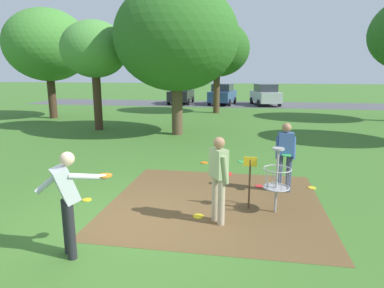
{
  "coord_description": "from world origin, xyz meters",
  "views": [
    {
      "loc": [
        2.26,
        -5.69,
        2.9
      ],
      "look_at": [
        0.8,
        2.88,
        1.0
      ],
      "focal_mm": 31.08,
      "sensor_mm": 36.0,
      "label": 1
    }
  ],
  "objects_px": {
    "frisbee_by_tee": "(312,188)",
    "frisbee_scattered_b": "(198,216)",
    "disc_golf_basket": "(274,178)",
    "tree_mid_center": "(94,50)",
    "tree_near_right": "(217,49)",
    "tree_mid_right": "(176,38)",
    "parked_car_center_left": "(223,94)",
    "player_throwing": "(219,175)",
    "frisbee_far_right": "(204,163)",
    "player_waiting_left": "(285,154)",
    "tree_mid_left": "(48,46)",
    "parked_car_center_right": "(265,95)",
    "frisbee_mid_grass": "(259,186)",
    "frisbee_scattered_a": "(87,200)",
    "frisbee_near_basket": "(241,162)",
    "player_foreground_watching": "(67,197)",
    "parked_car_leftmost": "(181,94)"
  },
  "relations": [
    {
      "from": "player_throwing",
      "to": "frisbee_far_right",
      "type": "height_order",
      "value": "player_throwing"
    },
    {
      "from": "player_throwing",
      "to": "parked_car_center_right",
      "type": "relative_size",
      "value": 0.38
    },
    {
      "from": "frisbee_scattered_b",
      "to": "player_throwing",
      "type": "bearing_deg",
      "value": -23.19
    },
    {
      "from": "frisbee_scattered_b",
      "to": "tree_near_right",
      "type": "distance_m",
      "value": 18.14
    },
    {
      "from": "tree_mid_right",
      "to": "frisbee_far_right",
      "type": "bearing_deg",
      "value": -68.08
    },
    {
      "from": "frisbee_near_basket",
      "to": "frisbee_scattered_a",
      "type": "height_order",
      "value": "same"
    },
    {
      "from": "player_foreground_watching",
      "to": "player_throwing",
      "type": "distance_m",
      "value": 2.72
    },
    {
      "from": "frisbee_scattered_b",
      "to": "frisbee_near_basket",
      "type": "bearing_deg",
      "value": 80.42
    },
    {
      "from": "tree_mid_left",
      "to": "parked_car_center_right",
      "type": "distance_m",
      "value": 17.78
    },
    {
      "from": "disc_golf_basket",
      "to": "tree_mid_center",
      "type": "relative_size",
      "value": 0.26
    },
    {
      "from": "player_foreground_watching",
      "to": "frisbee_scattered_b",
      "type": "xyz_separation_m",
      "value": [
        1.79,
        1.77,
        -0.98
      ]
    },
    {
      "from": "player_foreground_watching",
      "to": "tree_mid_left",
      "type": "bearing_deg",
      "value": 122.7
    },
    {
      "from": "tree_near_right",
      "to": "tree_mid_right",
      "type": "xyz_separation_m",
      "value": [
        -0.99,
        -8.67,
        -0.06
      ]
    },
    {
      "from": "disc_golf_basket",
      "to": "frisbee_mid_grass",
      "type": "bearing_deg",
      "value": 98.27
    },
    {
      "from": "tree_near_right",
      "to": "player_waiting_left",
      "type": "bearing_deg",
      "value": -78.53
    },
    {
      "from": "tree_near_right",
      "to": "parked_car_leftmost",
      "type": "bearing_deg",
      "value": 120.96
    },
    {
      "from": "frisbee_mid_grass",
      "to": "parked_car_leftmost",
      "type": "xyz_separation_m",
      "value": [
        -6.51,
        21.95,
        0.91
      ]
    },
    {
      "from": "frisbee_by_tee",
      "to": "parked_car_center_left",
      "type": "distance_m",
      "value": 22.14
    },
    {
      "from": "disc_golf_basket",
      "to": "parked_car_center_left",
      "type": "bearing_deg",
      "value": 97.09
    },
    {
      "from": "disc_golf_basket",
      "to": "tree_near_right",
      "type": "distance_m",
      "value": 17.65
    },
    {
      "from": "frisbee_by_tee",
      "to": "tree_mid_left",
      "type": "distance_m",
      "value": 18.22
    },
    {
      "from": "frisbee_scattered_a",
      "to": "tree_mid_right",
      "type": "height_order",
      "value": "tree_mid_right"
    },
    {
      "from": "frisbee_near_basket",
      "to": "parked_car_center_left",
      "type": "relative_size",
      "value": 0.05
    },
    {
      "from": "frisbee_scattered_a",
      "to": "parked_car_center_left",
      "type": "relative_size",
      "value": 0.05
    },
    {
      "from": "frisbee_scattered_a",
      "to": "parked_car_center_right",
      "type": "xyz_separation_m",
      "value": [
        5.01,
        23.43,
        0.91
      ]
    },
    {
      "from": "frisbee_mid_grass",
      "to": "frisbee_by_tee",
      "type": "bearing_deg",
      "value": 4.43
    },
    {
      "from": "player_throwing",
      "to": "frisbee_scattered_a",
      "type": "relative_size",
      "value": 8.15
    },
    {
      "from": "disc_golf_basket",
      "to": "frisbee_by_tee",
      "type": "bearing_deg",
      "value": 56.45
    },
    {
      "from": "player_throwing",
      "to": "frisbee_by_tee",
      "type": "height_order",
      "value": "player_throwing"
    },
    {
      "from": "player_foreground_watching",
      "to": "parked_car_center_right",
      "type": "distance_m",
      "value": 25.98
    },
    {
      "from": "tree_mid_left",
      "to": "player_throwing",
      "type": "bearing_deg",
      "value": -48.46
    },
    {
      "from": "player_foreground_watching",
      "to": "frisbee_scattered_a",
      "type": "xyz_separation_m",
      "value": [
        -0.87,
        2.22,
        -0.98
      ]
    },
    {
      "from": "tree_near_right",
      "to": "parked_car_center_right",
      "type": "xyz_separation_m",
      "value": [
        3.7,
        6.34,
        -3.5
      ]
    },
    {
      "from": "tree_mid_right",
      "to": "parked_car_center_left",
      "type": "relative_size",
      "value": 1.53
    },
    {
      "from": "frisbee_mid_grass",
      "to": "parked_car_center_right",
      "type": "height_order",
      "value": "parked_car_center_right"
    },
    {
      "from": "frisbee_far_right",
      "to": "tree_near_right",
      "type": "bearing_deg",
      "value": 93.99
    },
    {
      "from": "parked_car_center_left",
      "to": "tree_near_right",
      "type": "bearing_deg",
      "value": -89.46
    },
    {
      "from": "disc_golf_basket",
      "to": "parked_car_center_right",
      "type": "distance_m",
      "value": 23.38
    },
    {
      "from": "player_foreground_watching",
      "to": "parked_car_center_right",
      "type": "bearing_deg",
      "value": 80.83
    },
    {
      "from": "player_throwing",
      "to": "frisbee_scattered_a",
      "type": "distance_m",
      "value": 3.29
    },
    {
      "from": "player_waiting_left",
      "to": "tree_near_right",
      "type": "xyz_separation_m",
      "value": [
        -3.2,
        15.75,
        3.46
      ]
    },
    {
      "from": "disc_golf_basket",
      "to": "player_throwing",
      "type": "distance_m",
      "value": 1.3
    },
    {
      "from": "frisbee_mid_grass",
      "to": "frisbee_scattered_a",
      "type": "distance_m",
      "value": 4.25
    },
    {
      "from": "tree_near_right",
      "to": "parked_car_leftmost",
      "type": "xyz_separation_m",
      "value": [
        -3.88,
        6.47,
        -3.5
      ]
    },
    {
      "from": "parked_car_leftmost",
      "to": "parked_car_center_right",
      "type": "distance_m",
      "value": 7.58
    },
    {
      "from": "frisbee_by_tee",
      "to": "frisbee_scattered_b",
      "type": "height_order",
      "value": "same"
    },
    {
      "from": "frisbee_scattered_a",
      "to": "parked_car_center_left",
      "type": "height_order",
      "value": "parked_car_center_left"
    },
    {
      "from": "player_waiting_left",
      "to": "frisbee_mid_grass",
      "type": "xyz_separation_m",
      "value": [
        -0.57,
        0.27,
        -0.96
      ]
    },
    {
      "from": "frisbee_far_right",
      "to": "frisbee_scattered_a",
      "type": "height_order",
      "value": "same"
    },
    {
      "from": "disc_golf_basket",
      "to": "tree_mid_left",
      "type": "distance_m",
      "value": 18.31
    }
  ]
}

